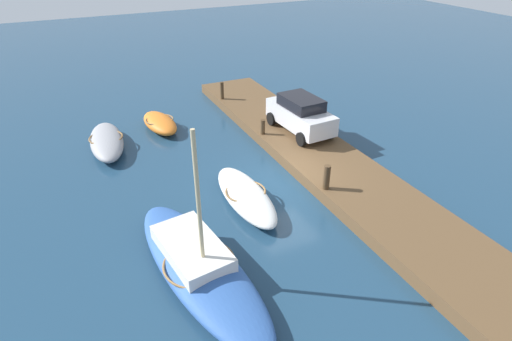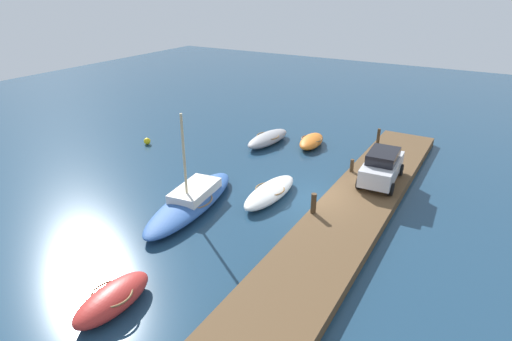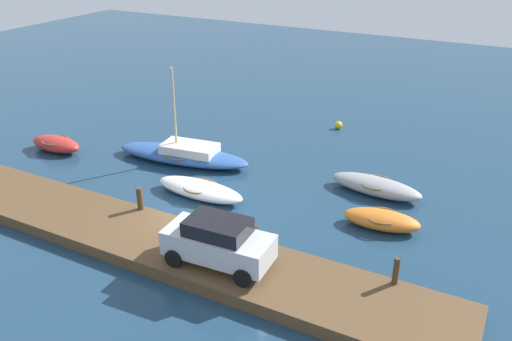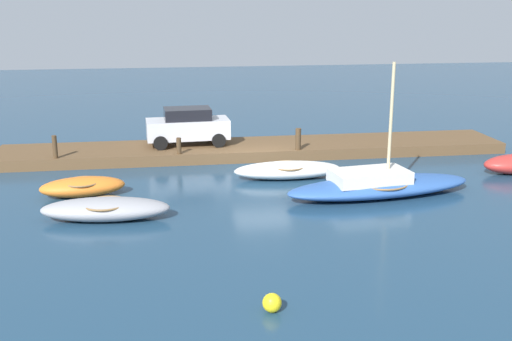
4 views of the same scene
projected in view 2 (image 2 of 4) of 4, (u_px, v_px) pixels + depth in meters
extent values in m
plane|color=navy|center=(312.00, 202.00, 21.33)|extent=(84.00, 84.00, 0.00)
cube|color=brown|center=(354.00, 209.00, 20.21)|extent=(23.59, 3.33, 0.49)
ellipsoid|color=#2D569E|center=(191.00, 202.00, 20.59)|extent=(7.51, 3.04, 0.69)
torus|color=olive|center=(191.00, 199.00, 20.52)|extent=(2.41, 2.41, 0.07)
cube|color=silver|center=(195.00, 191.00, 20.79)|extent=(3.01, 1.89, 0.46)
cylinder|color=#C6B284|center=(184.00, 159.00, 19.35)|extent=(0.12, 0.12, 4.40)
ellipsoid|color=orange|center=(311.00, 141.00, 28.45)|extent=(3.23, 1.69, 0.71)
torus|color=olive|center=(312.00, 139.00, 28.37)|extent=(1.57, 1.57, 0.07)
ellipsoid|color=#939399|center=(268.00, 139.00, 28.91)|extent=(4.37, 1.83, 0.74)
torus|color=olive|center=(268.00, 136.00, 28.83)|extent=(1.68, 1.68, 0.07)
ellipsoid|color=#B72D28|center=(113.00, 299.00, 14.23)|extent=(3.13, 1.38, 0.82)
torus|color=olive|center=(112.00, 294.00, 14.14)|extent=(1.43, 1.43, 0.07)
ellipsoid|color=white|center=(270.00, 192.00, 21.59)|extent=(4.44, 1.54, 0.69)
torus|color=olive|center=(270.00, 189.00, 21.51)|extent=(1.56, 1.56, 0.07)
cylinder|color=#47331E|center=(314.00, 203.00, 19.18)|extent=(0.25, 0.25, 0.98)
cylinder|color=#47331E|center=(352.00, 166.00, 23.45)|extent=(0.21, 0.21, 0.72)
cylinder|color=#47331E|center=(378.00, 136.00, 27.53)|extent=(0.20, 0.20, 1.00)
cube|color=silver|center=(382.00, 168.00, 22.09)|extent=(3.89, 1.81, 0.89)
cube|color=black|center=(383.00, 156.00, 21.80)|extent=(2.21, 1.53, 0.53)
cylinder|color=black|center=(371.00, 164.00, 23.69)|extent=(0.65, 0.25, 0.64)
cylinder|color=black|center=(401.00, 170.00, 23.02)|extent=(0.65, 0.25, 0.64)
cylinder|color=black|center=(359.00, 183.00, 21.54)|extent=(0.65, 0.25, 0.64)
cylinder|color=black|center=(391.00, 189.00, 20.86)|extent=(0.65, 0.25, 0.64)
sphere|color=yellow|center=(147.00, 141.00, 28.84)|extent=(0.46, 0.46, 0.46)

